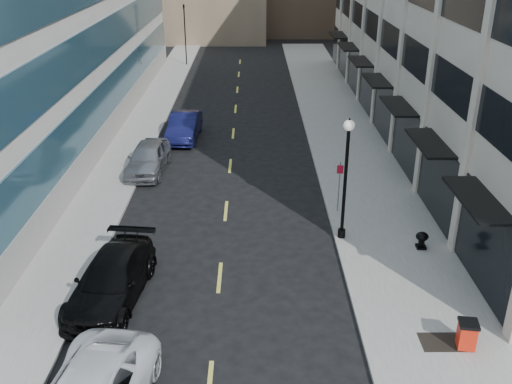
{
  "coord_description": "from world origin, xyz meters",
  "views": [
    {
      "loc": [
        1.34,
        -11.34,
        12.55
      ],
      "look_at": [
        1.48,
        11.39,
        2.21
      ],
      "focal_mm": 40.0,
      "sensor_mm": 36.0,
      "label": 1
    }
  ],
  "objects_px": {
    "sign_post": "(339,180)",
    "urn_planter": "(422,239)",
    "car_silver_sedan": "(148,158)",
    "trash_bin": "(467,334)",
    "car_blue_sedan": "(184,126)",
    "lamppost": "(346,169)",
    "traffic_signal": "(184,8)",
    "car_black_pickup": "(111,280)"
  },
  "relations": [
    {
      "from": "car_black_pickup",
      "to": "car_silver_sedan",
      "type": "bearing_deg",
      "value": 99.77
    },
    {
      "from": "car_blue_sedan",
      "to": "urn_planter",
      "type": "height_order",
      "value": "car_blue_sedan"
    },
    {
      "from": "trash_bin",
      "to": "urn_planter",
      "type": "bearing_deg",
      "value": 95.77
    },
    {
      "from": "traffic_signal",
      "to": "sign_post",
      "type": "relative_size",
      "value": 2.7
    },
    {
      "from": "car_silver_sedan",
      "to": "lamppost",
      "type": "height_order",
      "value": "lamppost"
    },
    {
      "from": "car_black_pickup",
      "to": "trash_bin",
      "type": "relative_size",
      "value": 5.65
    },
    {
      "from": "traffic_signal",
      "to": "car_blue_sedan",
      "type": "xyz_separation_m",
      "value": [
        2.3,
        -23.08,
        -4.86
      ]
    },
    {
      "from": "car_black_pickup",
      "to": "lamppost",
      "type": "height_order",
      "value": "lamppost"
    },
    {
      "from": "car_silver_sedan",
      "to": "trash_bin",
      "type": "height_order",
      "value": "car_silver_sedan"
    },
    {
      "from": "car_blue_sedan",
      "to": "lamppost",
      "type": "relative_size",
      "value": 0.93
    },
    {
      "from": "sign_post",
      "to": "lamppost",
      "type": "bearing_deg",
      "value": -88.28
    },
    {
      "from": "car_black_pickup",
      "to": "urn_planter",
      "type": "bearing_deg",
      "value": 21.87
    },
    {
      "from": "traffic_signal",
      "to": "car_black_pickup",
      "type": "xyz_separation_m",
      "value": [
        1.57,
        -41.41,
        -4.89
      ]
    },
    {
      "from": "traffic_signal",
      "to": "urn_planter",
      "type": "relative_size",
      "value": 9.3
    },
    {
      "from": "trash_bin",
      "to": "urn_planter",
      "type": "relative_size",
      "value": 1.34
    },
    {
      "from": "traffic_signal",
      "to": "sign_post",
      "type": "xyz_separation_m",
      "value": [
        10.98,
        -34.38,
        -3.92
      ]
    },
    {
      "from": "traffic_signal",
      "to": "trash_bin",
      "type": "bearing_deg",
      "value": -72.77
    },
    {
      "from": "car_blue_sedan",
      "to": "sign_post",
      "type": "bearing_deg",
      "value": -49.78
    },
    {
      "from": "car_black_pickup",
      "to": "urn_planter",
      "type": "distance_m",
      "value": 12.99
    },
    {
      "from": "car_silver_sedan",
      "to": "lamppost",
      "type": "relative_size",
      "value": 0.9
    },
    {
      "from": "car_blue_sedan",
      "to": "sign_post",
      "type": "distance_m",
      "value": 14.28
    },
    {
      "from": "sign_post",
      "to": "urn_planter",
      "type": "xyz_separation_m",
      "value": [
        3.12,
        -3.59,
        -1.2
      ]
    },
    {
      "from": "traffic_signal",
      "to": "car_blue_sedan",
      "type": "bearing_deg",
      "value": -84.32
    },
    {
      "from": "lamppost",
      "to": "urn_planter",
      "type": "relative_size",
      "value": 7.43
    },
    {
      "from": "sign_post",
      "to": "urn_planter",
      "type": "bearing_deg",
      "value": -43.23
    },
    {
      "from": "trash_bin",
      "to": "lamppost",
      "type": "xyz_separation_m",
      "value": [
        -2.99,
        7.49,
        2.73
      ]
    },
    {
      "from": "traffic_signal",
      "to": "car_silver_sedan",
      "type": "height_order",
      "value": "traffic_signal"
    },
    {
      "from": "car_blue_sedan",
      "to": "urn_planter",
      "type": "relative_size",
      "value": 6.92
    },
    {
      "from": "car_silver_sedan",
      "to": "trash_bin",
      "type": "xyz_separation_m",
      "value": [
        12.93,
        -15.59,
        -0.16
      ]
    },
    {
      "from": "car_silver_sedan",
      "to": "trash_bin",
      "type": "relative_size",
      "value": 4.99
    },
    {
      "from": "traffic_signal",
      "to": "trash_bin",
      "type": "relative_size",
      "value": 6.93
    },
    {
      "from": "traffic_signal",
      "to": "lamppost",
      "type": "relative_size",
      "value": 1.25
    },
    {
      "from": "traffic_signal",
      "to": "car_black_pickup",
      "type": "distance_m",
      "value": 41.72
    },
    {
      "from": "traffic_signal",
      "to": "urn_planter",
      "type": "bearing_deg",
      "value": -69.62
    },
    {
      "from": "sign_post",
      "to": "trash_bin",
      "type": "bearing_deg",
      "value": -68.67
    },
    {
      "from": "trash_bin",
      "to": "sign_post",
      "type": "distance_m",
      "value": 10.52
    },
    {
      "from": "car_black_pickup",
      "to": "sign_post",
      "type": "distance_m",
      "value": 11.79
    },
    {
      "from": "car_black_pickup",
      "to": "urn_planter",
      "type": "relative_size",
      "value": 7.59
    },
    {
      "from": "car_black_pickup",
      "to": "urn_planter",
      "type": "xyz_separation_m",
      "value": [
        12.53,
        3.44,
        -0.22
      ]
    },
    {
      "from": "car_silver_sedan",
      "to": "lamppost",
      "type": "bearing_deg",
      "value": -36.13
    },
    {
      "from": "car_silver_sedan",
      "to": "car_blue_sedan",
      "type": "distance_m",
      "value": 5.96
    },
    {
      "from": "car_blue_sedan",
      "to": "trash_bin",
      "type": "bearing_deg",
      "value": -59.07
    }
  ]
}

